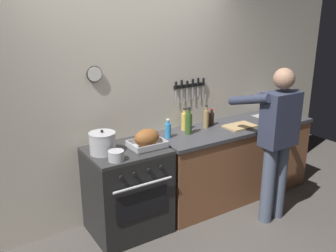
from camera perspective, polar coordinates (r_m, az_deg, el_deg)
wall_back at (r=3.86m, az=-6.28°, el=4.23°), size 6.00×0.13×2.60m
counter_block at (r=4.50m, az=10.19°, el=-5.25°), size 2.03×0.65×0.90m
stove at (r=3.76m, az=-6.38°, el=-10.02°), size 0.76×0.67×0.90m
person_cook at (r=3.91m, az=16.69°, el=-1.53°), size 0.51×0.63×1.66m
roasting_pan at (r=3.57m, az=-3.31°, el=-2.05°), size 0.35×0.26×0.19m
stock_pot at (r=3.47m, az=-10.23°, el=-2.63°), size 0.25×0.25×0.23m
saucepan at (r=3.30m, az=-8.13°, el=-4.64°), size 0.14×0.14×0.09m
cutting_board at (r=4.29m, az=11.21°, el=-0.03°), size 0.36×0.24×0.02m
bottle_cooking_oil at (r=4.08m, az=2.62°, el=0.79°), size 0.07×0.07×0.25m
bottle_dish_soap at (r=3.83m, az=-0.00°, el=-0.64°), size 0.07×0.07×0.20m
bottle_olive_oil at (r=3.95m, az=3.25°, el=0.47°), size 0.07×0.07×0.30m
bottle_soy_sauce at (r=4.28m, az=6.81°, el=1.16°), size 0.06×0.06×0.20m
bottle_vinegar at (r=4.18m, az=5.99°, el=1.18°), size 0.06×0.06×0.26m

